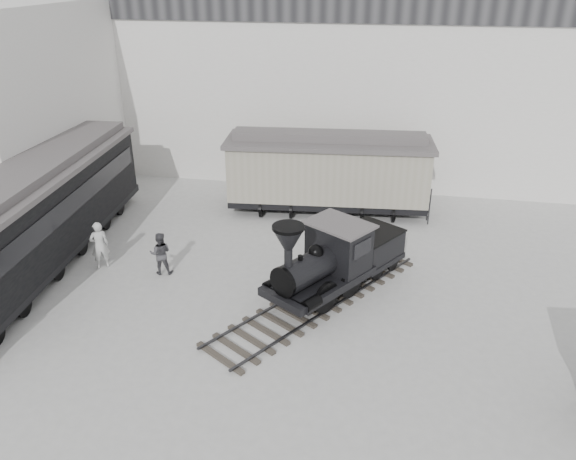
% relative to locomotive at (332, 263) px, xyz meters
% --- Properties ---
extents(ground, '(90.00, 90.00, 0.00)m').
position_rel_locomotive_xyz_m(ground, '(-1.16, -3.65, -1.19)').
color(ground, '#9E9E9B').
extents(north_wall, '(34.00, 2.51, 11.00)m').
position_rel_locomotive_xyz_m(north_wall, '(-1.16, 11.33, 4.36)').
color(north_wall, silver).
rests_on(north_wall, ground).
extents(west_pavilion, '(7.00, 12.11, 9.00)m').
position_rel_locomotive_xyz_m(west_pavilion, '(-15.66, 6.31, 3.30)').
color(west_pavilion, silver).
rests_on(west_pavilion, ground).
extents(locomotive, '(6.67, 8.76, 3.24)m').
position_rel_locomotive_xyz_m(locomotive, '(0.00, 0.00, 0.00)').
color(locomotive, '#3B362E').
rests_on(locomotive, ground).
extents(boxcar, '(9.38, 3.65, 3.75)m').
position_rel_locomotive_xyz_m(boxcar, '(-1.05, 7.20, 0.77)').
color(boxcar, black).
rests_on(boxcar, ground).
extents(passenger_coach, '(3.91, 13.77, 3.64)m').
position_rel_locomotive_xyz_m(passenger_coach, '(-11.05, 0.51, 0.81)').
color(passenger_coach, black).
rests_on(passenger_coach, ground).
extents(visitor_a, '(0.82, 0.78, 1.88)m').
position_rel_locomotive_xyz_m(visitor_a, '(-8.73, 0.23, -0.26)').
color(visitor_a, silver).
rests_on(visitor_a, ground).
extents(visitor_b, '(0.93, 0.80, 1.64)m').
position_rel_locomotive_xyz_m(visitor_b, '(-6.35, 0.25, -0.38)').
color(visitor_b, '#3E3E42').
rests_on(visitor_b, ground).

